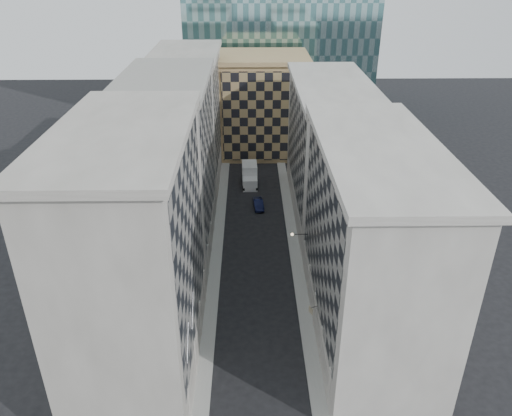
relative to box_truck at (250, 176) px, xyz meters
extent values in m
cube|color=gray|center=(-4.53, -21.86, -1.41)|extent=(1.50, 100.00, 0.15)
cube|color=gray|center=(5.97, -21.86, -1.41)|extent=(1.50, 100.00, 0.15)
cube|color=gray|center=(-10.28, -40.86, 10.01)|extent=(10.00, 22.00, 23.00)
cube|color=gray|center=(-5.40, -40.86, 11.51)|extent=(0.25, 19.36, 18.00)
cube|color=gray|center=(-5.48, -40.86, 0.11)|extent=(0.45, 21.12, 3.20)
cube|color=gray|center=(-10.28, -40.86, 21.86)|extent=(10.80, 22.80, 0.70)
cylinder|color=gray|center=(-5.63, -49.11, 0.71)|extent=(0.90, 0.90, 4.40)
cylinder|color=gray|center=(-5.63, -43.61, 0.71)|extent=(0.90, 0.90, 4.40)
cylinder|color=gray|center=(-5.63, -38.11, 0.71)|extent=(0.90, 0.90, 4.40)
cylinder|color=gray|center=(-5.63, -32.61, 0.71)|extent=(0.90, 0.90, 4.40)
cube|color=gray|center=(-10.28, -18.86, 9.51)|extent=(10.00, 22.00, 22.00)
cube|color=gray|center=(-5.40, -18.86, 11.01)|extent=(0.25, 19.36, 17.00)
cube|color=gray|center=(-5.48, -18.86, 0.11)|extent=(0.45, 21.12, 3.20)
cube|color=gray|center=(-10.28, -18.86, 20.86)|extent=(10.80, 22.80, 0.70)
cylinder|color=gray|center=(-5.63, -27.11, 0.71)|extent=(0.90, 0.90, 4.40)
cylinder|color=gray|center=(-5.63, -21.61, 0.71)|extent=(0.90, 0.90, 4.40)
cylinder|color=gray|center=(-5.63, -16.11, 0.71)|extent=(0.90, 0.90, 4.40)
cylinder|color=gray|center=(-5.63, -10.61, 0.71)|extent=(0.90, 0.90, 4.40)
cube|color=gray|center=(-10.28, 3.14, 9.01)|extent=(10.00, 22.00, 21.00)
cube|color=gray|center=(-5.40, 3.14, 10.51)|extent=(0.25, 19.36, 16.00)
cube|color=gray|center=(-5.48, 3.14, 0.11)|extent=(0.45, 21.12, 3.20)
cube|color=gray|center=(-10.28, 3.14, 19.86)|extent=(10.80, 22.80, 0.70)
cylinder|color=gray|center=(-5.63, -5.11, 0.71)|extent=(0.90, 0.90, 4.40)
cylinder|color=gray|center=(-5.63, 0.39, 0.71)|extent=(0.90, 0.90, 4.40)
cylinder|color=gray|center=(-5.63, 5.89, 0.71)|extent=(0.90, 0.90, 4.40)
cylinder|color=gray|center=(-5.63, 11.39, 0.71)|extent=(0.90, 0.90, 4.40)
cube|color=#A7A199|center=(11.72, -36.86, 8.51)|extent=(10.00, 26.00, 20.00)
cube|color=gray|center=(6.84, -36.86, 10.01)|extent=(0.25, 22.88, 15.00)
cube|color=#A7A199|center=(6.92, -36.86, 0.11)|extent=(0.45, 24.96, 3.20)
cube|color=#A7A199|center=(11.72, -36.86, 18.86)|extent=(10.80, 26.80, 0.70)
cylinder|color=#A7A199|center=(7.07, -47.26, 0.71)|extent=(0.90, 0.90, 4.40)
cylinder|color=#A7A199|center=(7.07, -42.06, 0.71)|extent=(0.90, 0.90, 4.40)
cylinder|color=#A7A199|center=(7.07, -36.86, 0.71)|extent=(0.90, 0.90, 4.40)
cylinder|color=#A7A199|center=(7.07, -31.66, 0.71)|extent=(0.90, 0.90, 4.40)
cylinder|color=#A7A199|center=(7.07, -26.46, 0.71)|extent=(0.90, 0.90, 4.40)
cube|color=#A7A199|center=(11.72, -9.86, 8.01)|extent=(10.00, 28.00, 19.00)
cube|color=gray|center=(6.84, -9.86, 9.51)|extent=(0.25, 24.64, 14.00)
cube|color=#A7A199|center=(6.92, -9.86, 0.11)|extent=(0.45, 26.88, 3.20)
cube|color=#A7A199|center=(11.72, -9.86, 17.86)|extent=(10.80, 28.80, 0.70)
cube|color=tan|center=(2.72, 16.14, 7.51)|extent=(16.00, 14.00, 18.00)
cube|color=tan|center=(2.72, 9.04, 7.51)|extent=(15.20, 0.25, 16.50)
cube|color=tan|center=(2.72, 16.14, 16.91)|extent=(16.80, 14.80, 0.80)
cube|color=#2D2823|center=(0.72, 30.14, 12.51)|extent=(6.00, 6.00, 28.00)
cylinder|color=gray|center=(-5.18, -47.86, 6.51)|extent=(0.10, 2.33, 2.33)
cylinder|color=gray|center=(-5.18, -43.86, 6.51)|extent=(0.10, 2.33, 2.33)
cylinder|color=black|center=(5.82, -27.86, 4.71)|extent=(1.80, 0.08, 0.08)
sphere|color=#FFE5B2|center=(4.92, -27.86, 4.71)|extent=(0.36, 0.36, 0.36)
cube|color=silver|center=(0.05, -2.08, -0.50)|extent=(2.49, 2.71, 1.98)
cube|color=silver|center=(-0.02, 0.79, 0.22)|extent=(2.64, 4.03, 3.42)
cylinder|color=black|center=(-1.03, -2.99, -0.99)|extent=(0.36, 1.00, 0.99)
cylinder|color=black|center=(1.18, -2.93, -0.99)|extent=(0.36, 1.00, 0.99)
cylinder|color=black|center=(-1.16, 2.08, -0.99)|extent=(0.36, 1.00, 0.99)
cylinder|color=black|center=(1.05, 2.14, -0.99)|extent=(0.36, 1.00, 0.99)
imported|color=black|center=(1.30, -9.09, -0.81)|extent=(1.86, 4.24, 1.35)
cylinder|color=black|center=(6.32, -38.84, 2.72)|extent=(0.76, 0.39, 0.06)
cube|color=tan|center=(5.99, -38.84, 2.31)|extent=(0.35, 0.67, 0.71)
camera|label=1|loc=(-0.16, -78.49, 34.66)|focal=35.00mm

